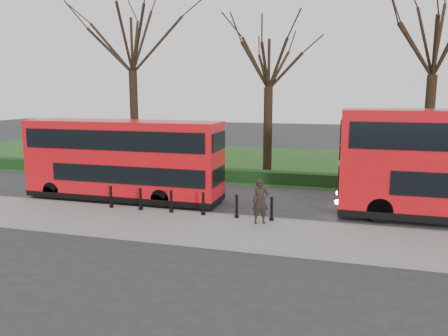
% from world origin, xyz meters
% --- Properties ---
extents(ground, '(120.00, 120.00, 0.00)m').
position_xyz_m(ground, '(0.00, 0.00, 0.00)').
color(ground, '#28282B').
rests_on(ground, ground).
extents(pavement, '(60.00, 4.00, 0.15)m').
position_xyz_m(pavement, '(0.00, -3.00, 0.07)').
color(pavement, gray).
rests_on(pavement, ground).
extents(kerb, '(60.00, 0.25, 0.16)m').
position_xyz_m(kerb, '(0.00, -1.00, 0.07)').
color(kerb, slate).
rests_on(kerb, ground).
extents(grass_verge, '(60.00, 18.00, 0.06)m').
position_xyz_m(grass_verge, '(0.00, 15.00, 0.03)').
color(grass_verge, '#1F4D19').
rests_on(grass_verge, ground).
extents(hedge, '(60.00, 0.90, 0.80)m').
position_xyz_m(hedge, '(0.00, 6.80, 0.40)').
color(hedge, black).
rests_on(hedge, ground).
extents(yellow_line_outer, '(60.00, 0.10, 0.01)m').
position_xyz_m(yellow_line_outer, '(0.00, -0.70, 0.01)').
color(yellow_line_outer, yellow).
rests_on(yellow_line_outer, ground).
extents(yellow_line_inner, '(60.00, 0.10, 0.01)m').
position_xyz_m(yellow_line_inner, '(0.00, -0.50, 0.01)').
color(yellow_line_inner, yellow).
rests_on(yellow_line_inner, ground).
extents(tree_left, '(8.24, 8.24, 12.88)m').
position_xyz_m(tree_left, '(-8.00, 10.00, 9.37)').
color(tree_left, black).
rests_on(tree_left, ground).
extents(tree_mid, '(6.89, 6.89, 10.76)m').
position_xyz_m(tree_mid, '(2.00, 10.00, 7.82)').
color(tree_mid, black).
rests_on(tree_mid, ground).
extents(tree_right, '(7.70, 7.70, 12.03)m').
position_xyz_m(tree_right, '(12.00, 10.00, 8.75)').
color(tree_right, black).
rests_on(tree_right, ground).
extents(bollard_row, '(7.88, 0.15, 1.00)m').
position_xyz_m(bollard_row, '(0.42, -1.35, 0.65)').
color(bollard_row, black).
rests_on(bollard_row, pavement).
extents(bus_lead, '(10.42, 2.39, 4.14)m').
position_xyz_m(bus_lead, '(-3.93, 0.78, 2.09)').
color(bus_lead, red).
rests_on(bus_lead, ground).
extents(pedestrian, '(0.81, 0.68, 1.89)m').
position_xyz_m(pedestrian, '(3.90, -1.90, 1.09)').
color(pedestrian, black).
rests_on(pedestrian, pavement).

